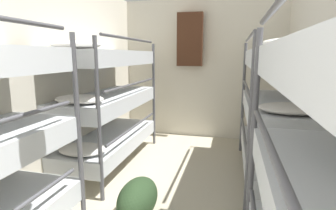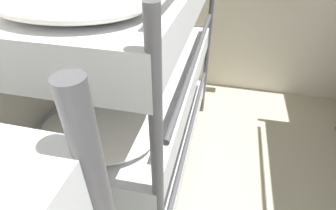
{
  "view_description": "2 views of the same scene",
  "coord_description": "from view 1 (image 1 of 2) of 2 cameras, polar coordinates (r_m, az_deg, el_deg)",
  "views": [
    {
      "loc": [
        0.55,
        0.51,
        1.48
      ],
      "look_at": [
        -0.07,
        2.99,
        1.0
      ],
      "focal_mm": 28.0,
      "sensor_mm": 36.0,
      "label": 1
    },
    {
      "loc": [
        -0.54,
        2.19,
        1.82
      ],
      "look_at": [
        -0.84,
        3.46,
        0.87
      ],
      "focal_mm": 28.0,
      "sensor_mm": 36.0,
      "label": 2
    }
  ],
  "objects": [
    {
      "name": "wall_back",
      "position": [
        4.79,
        7.38,
        7.56
      ],
      "size": [
        2.92,
        0.06,
        2.45
      ],
      "color": "beige",
      "rests_on": "ground_plane"
    },
    {
      "name": "duffel_bag",
      "position": [
        2.61,
        -6.6,
        -19.55
      ],
      "size": [
        0.35,
        0.58,
        0.35
      ],
      "color": "#23381E",
      "rests_on": "ground_plane"
    },
    {
      "name": "bunk_stack_right_far",
      "position": [
        3.23,
        22.6,
        -0.67
      ],
      "size": [
        0.71,
        1.89,
        1.7
      ],
      "color": "#4C4C51",
      "rests_on": "ground_plane"
    },
    {
      "name": "hanging_coat",
      "position": [
        4.67,
        4.79,
        13.99
      ],
      "size": [
        0.44,
        0.12,
        0.9
      ],
      "color": "#472819"
    },
    {
      "name": "bunk_stack_left_far",
      "position": [
        3.57,
        -12.94,
        0.91
      ],
      "size": [
        0.71,
        1.89,
        1.7
      ],
      "color": "#4C4C51",
      "rests_on": "ground_plane"
    },
    {
      "name": "wall_left",
      "position": [
        2.9,
        -29.27,
        4.26
      ],
      "size": [
        0.06,
        5.35,
        2.45
      ],
      "color": "beige",
      "rests_on": "ground_plane"
    }
  ]
}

